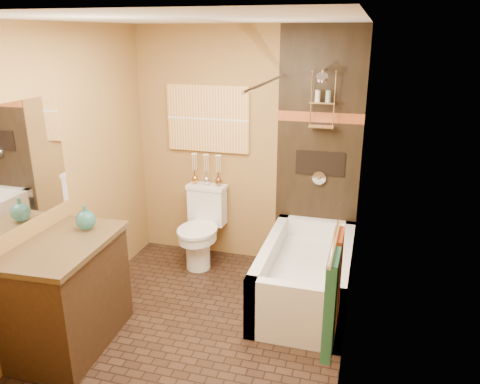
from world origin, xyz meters
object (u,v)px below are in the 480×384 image
(toilet, at_px, (202,227))
(bathtub, at_px, (305,279))
(sunset_painting, at_px, (208,119))
(vanity, at_px, (68,294))

(toilet, bearing_deg, bathtub, -17.37)
(toilet, bearing_deg, sunset_painting, 93.23)
(bathtub, bearing_deg, toilet, 159.40)
(bathtub, bearing_deg, vanity, -145.87)
(bathtub, height_order, toilet, toilet)
(toilet, relative_size, vanity, 0.80)
(bathtub, height_order, vanity, vanity)
(sunset_painting, height_order, bathtub, sunset_painting)
(sunset_painting, distance_m, bathtub, 1.93)
(bathtub, relative_size, toilet, 1.78)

